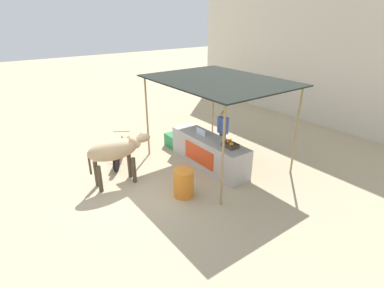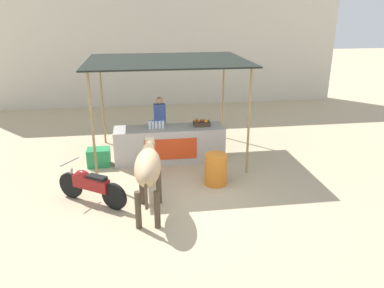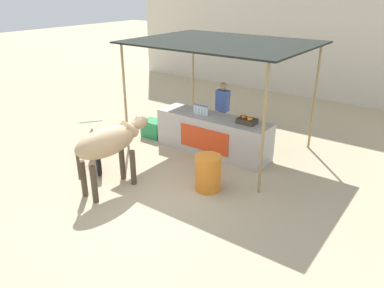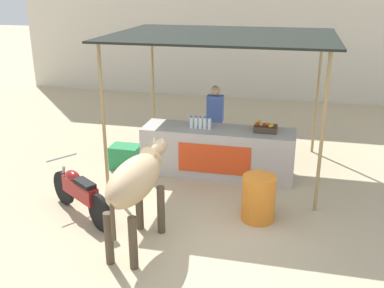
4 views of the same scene
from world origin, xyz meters
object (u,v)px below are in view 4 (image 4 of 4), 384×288
object	(u,v)px
cow	(137,181)
motorcycle_parked	(80,192)
vendor_behind_counter	(215,123)
stall_counter	(218,152)
fruit_crate	(265,128)
water_barrel	(258,198)
cooler_box	(126,157)

from	to	relation	value
cow	motorcycle_parked	world-z (taller)	cow
vendor_behind_counter	motorcycle_parked	world-z (taller)	vendor_behind_counter
stall_counter	vendor_behind_counter	xyz separation A→B (m)	(-0.20, 0.75, 0.37)
stall_counter	cow	world-z (taller)	cow
fruit_crate	water_barrel	world-z (taller)	fruit_crate
vendor_behind_counter	cooler_box	world-z (taller)	vendor_behind_counter
water_barrel	cow	size ratio (longest dim) A/B	0.41
cow	motorcycle_parked	size ratio (longest dim) A/B	1.21
stall_counter	water_barrel	size ratio (longest dim) A/B	3.94
fruit_crate	vendor_behind_counter	distance (m)	1.32
cow	motorcycle_parked	bearing A→B (deg)	153.53
water_barrel	motorcycle_parked	xyz separation A→B (m)	(-2.88, -0.54, 0.05)
fruit_crate	stall_counter	bearing A→B (deg)	-176.76
cooler_box	motorcycle_parked	distance (m)	2.11
cooler_box	motorcycle_parked	xyz separation A→B (m)	(0.02, -2.10, 0.19)
cooler_box	water_barrel	size ratio (longest dim) A/B	0.79
vendor_behind_counter	water_barrel	xyz separation A→B (m)	(1.17, -2.41, -0.47)
fruit_crate	cooler_box	size ratio (longest dim) A/B	0.73
vendor_behind_counter	cooler_box	xyz separation A→B (m)	(-1.73, -0.85, -0.61)
vendor_behind_counter	fruit_crate	bearing A→B (deg)	-32.38
fruit_crate	cow	bearing A→B (deg)	-118.80
vendor_behind_counter	cow	world-z (taller)	vendor_behind_counter
motorcycle_parked	vendor_behind_counter	bearing A→B (deg)	59.93
vendor_behind_counter	motorcycle_parked	distance (m)	3.44
fruit_crate	motorcycle_parked	xyz separation A→B (m)	(-2.82, -2.25, -0.61)
cooler_box	cow	size ratio (longest dim) A/B	0.33
cooler_box	cow	xyz separation A→B (m)	(1.26, -2.72, 0.79)
cooler_box	water_barrel	xyz separation A→B (m)	(2.90, -1.56, 0.14)
stall_counter	water_barrel	distance (m)	1.92
stall_counter	cow	xyz separation A→B (m)	(-0.67, -2.82, 0.55)
water_barrel	motorcycle_parked	size ratio (longest dim) A/B	0.50
vendor_behind_counter	cooler_box	size ratio (longest dim) A/B	2.75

